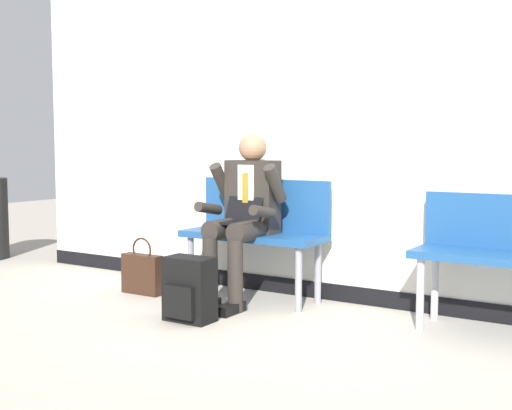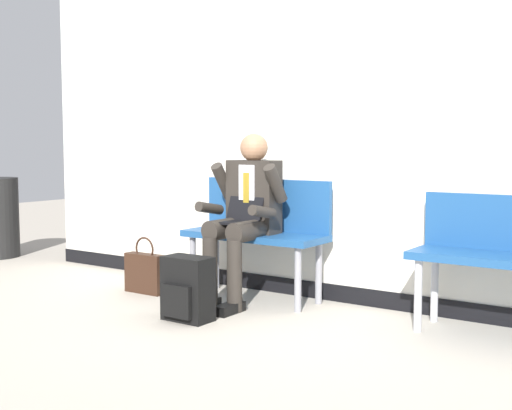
{
  "view_description": "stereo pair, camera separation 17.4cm",
  "coord_description": "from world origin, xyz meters",
  "px_view_note": "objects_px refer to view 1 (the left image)",
  "views": [
    {
      "loc": [
        2.44,
        -4.06,
        1.19
      ],
      "look_at": [
        -0.16,
        0.02,
        0.75
      ],
      "focal_mm": 47.18,
      "sensor_mm": 36.0,
      "label": 1
    },
    {
      "loc": [
        2.58,
        -3.96,
        1.19
      ],
      "look_at": [
        -0.16,
        0.02,
        0.75
      ],
      "focal_mm": 47.18,
      "sensor_mm": 36.0,
      "label": 2
    }
  ],
  "objects_px": {
    "person_seated": "(243,212)",
    "backpack": "(189,290)",
    "bench_with_person": "(258,227)",
    "bench_empty": "(505,249)",
    "handbag": "(142,273)"
  },
  "relations": [
    {
      "from": "backpack",
      "to": "bench_with_person",
      "type": "bearing_deg",
      "value": 89.19
    },
    {
      "from": "bench_with_person",
      "to": "person_seated",
      "type": "distance_m",
      "value": 0.24
    },
    {
      "from": "person_seated",
      "to": "backpack",
      "type": "bearing_deg",
      "value": -91.06
    },
    {
      "from": "bench_with_person",
      "to": "handbag",
      "type": "xyz_separation_m",
      "value": [
        -0.84,
        -0.39,
        -0.38
      ]
    },
    {
      "from": "person_seated",
      "to": "bench_empty",
      "type": "bearing_deg",
      "value": 5.99
    },
    {
      "from": "bench_with_person",
      "to": "backpack",
      "type": "distance_m",
      "value": 0.91
    },
    {
      "from": "person_seated",
      "to": "backpack",
      "type": "relative_size",
      "value": 2.91
    },
    {
      "from": "bench_with_person",
      "to": "person_seated",
      "type": "bearing_deg",
      "value": -90.0
    },
    {
      "from": "person_seated",
      "to": "backpack",
      "type": "distance_m",
      "value": 0.8
    },
    {
      "from": "bench_with_person",
      "to": "bench_empty",
      "type": "bearing_deg",
      "value": -0.17
    },
    {
      "from": "person_seated",
      "to": "handbag",
      "type": "xyz_separation_m",
      "value": [
        -0.84,
        -0.19,
        -0.52
      ]
    },
    {
      "from": "bench_with_person",
      "to": "person_seated",
      "type": "relative_size",
      "value": 0.89
    },
    {
      "from": "bench_with_person",
      "to": "backpack",
      "type": "height_order",
      "value": "bench_with_person"
    },
    {
      "from": "bench_with_person",
      "to": "backpack",
      "type": "xyz_separation_m",
      "value": [
        -0.01,
        -0.84,
        -0.34
      ]
    },
    {
      "from": "backpack",
      "to": "handbag",
      "type": "relative_size",
      "value": 0.96
    }
  ]
}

